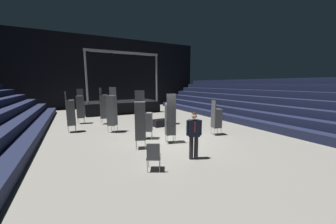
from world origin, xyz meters
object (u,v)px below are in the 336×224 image
(chair_stack_mid_centre, at_px, (172,112))
(chair_stack_rear_right, at_px, (170,119))
(chair_stack_rear_centre, at_px, (147,121))
(equipment_road_case, at_px, (160,123))
(loose_chair_near_man, at_px, (154,155))
(chair_stack_rear_left, at_px, (104,106))
(chair_stack_mid_right, at_px, (216,118))
(chair_stack_mid_left, at_px, (71,112))
(stage_riser, at_px, (122,106))
(man_with_tie, at_px, (194,133))
(chair_stack_aisle_left, at_px, (112,110))
(chair_stack_front_right, at_px, (140,120))
(chair_stack_front_left, at_px, (80,106))

(chair_stack_mid_centre, bearing_deg, chair_stack_rear_right, 94.34)
(chair_stack_rear_centre, height_order, equipment_road_case, chair_stack_rear_centre)
(chair_stack_rear_centre, xyz_separation_m, loose_chair_near_man, (-1.09, -3.38, -0.37))
(chair_stack_rear_left, bearing_deg, equipment_road_case, 74.04)
(chair_stack_mid_centre, height_order, chair_stack_rear_centre, chair_stack_rear_centre)
(chair_stack_mid_right, bearing_deg, chair_stack_mid_centre, -154.84)
(chair_stack_mid_left, relative_size, chair_stack_rear_centre, 1.28)
(chair_stack_rear_centre, bearing_deg, chair_stack_rear_right, 61.76)
(loose_chair_near_man, bearing_deg, chair_stack_rear_right, 78.78)
(stage_riser, distance_m, equipment_road_case, 7.39)
(equipment_road_case, bearing_deg, chair_stack_mid_centre, 17.29)
(man_with_tie, height_order, chair_stack_rear_left, chair_stack_rear_left)
(chair_stack_rear_left, bearing_deg, chair_stack_aisle_left, 23.42)
(chair_stack_rear_centre, xyz_separation_m, equipment_road_case, (1.70, 2.20, -0.68))
(chair_stack_front_right, height_order, chair_stack_mid_left, chair_stack_front_right)
(chair_stack_front_left, distance_m, chair_stack_aisle_left, 3.68)
(chair_stack_mid_right, height_order, chair_stack_mid_centre, chair_stack_mid_right)
(stage_riser, xyz_separation_m, equipment_road_case, (0.75, -7.34, -0.38))
(chair_stack_rear_right, xyz_separation_m, loose_chair_near_man, (-1.81, -2.29, -0.62))
(man_with_tie, bearing_deg, loose_chair_near_man, 29.57)
(chair_stack_rear_left, relative_size, chair_stack_rear_centre, 1.38)
(chair_stack_rear_left, bearing_deg, chair_stack_mid_centre, 84.94)
(man_with_tie, xyz_separation_m, equipment_road_case, (1.12, 5.38, -0.77))
(chair_stack_mid_right, bearing_deg, chair_stack_mid_left, -109.34)
(chair_stack_mid_centre, distance_m, chair_stack_aisle_left, 4.08)
(equipment_road_case, bearing_deg, chair_stack_mid_right, -59.91)
(chair_stack_rear_right, height_order, chair_stack_rear_centre, chair_stack_rear_right)
(man_with_tie, relative_size, chair_stack_front_right, 0.71)
(chair_stack_mid_centre, bearing_deg, chair_stack_mid_left, 27.13)
(stage_riser, relative_size, man_with_tie, 3.84)
(chair_stack_front_right, relative_size, chair_stack_aisle_left, 0.97)
(man_with_tie, bearing_deg, chair_stack_mid_centre, -87.84)
(chair_stack_front_left, relative_size, chair_stack_front_right, 0.97)
(chair_stack_front_left, bearing_deg, chair_stack_rear_right, 129.53)
(chair_stack_aisle_left, height_order, loose_chair_near_man, chair_stack_aisle_left)
(stage_riser, xyz_separation_m, loose_chair_near_man, (-2.05, -12.92, -0.07))
(stage_riser, height_order, equipment_road_case, stage_riser)
(man_with_tie, bearing_deg, equipment_road_case, -79.03)
(stage_riser, relative_size, chair_stack_rear_left, 2.72)
(stage_riser, height_order, chair_stack_mid_left, stage_riser)
(chair_stack_front_left, distance_m, chair_stack_rear_right, 7.47)
(stage_riser, xyz_separation_m, chair_stack_mid_right, (2.61, -10.55, 0.34))
(chair_stack_mid_centre, xyz_separation_m, chair_stack_rear_centre, (-2.72, -2.52, 0.04))
(chair_stack_front_right, xyz_separation_m, chair_stack_rear_right, (1.49, 0.10, -0.08))
(man_with_tie, bearing_deg, chair_stack_front_left, -45.81)
(chair_stack_rear_left, relative_size, chair_stack_rear_right, 1.07)
(chair_stack_mid_centre, bearing_deg, equipment_road_case, 50.73)
(loose_chair_near_man, bearing_deg, man_with_tie, 33.87)
(chair_stack_rear_centre, relative_size, loose_chair_near_man, 1.90)
(man_with_tie, relative_size, equipment_road_case, 1.95)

